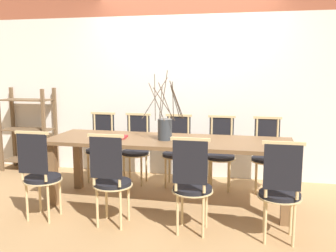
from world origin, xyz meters
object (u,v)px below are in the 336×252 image
Objects in this scene: dining_table at (168,148)px; vase_centerpiece at (165,128)px; chair_far_center at (177,148)px; book_stack at (116,137)px; shelving_rack at (28,130)px; chair_near_center at (192,183)px.

vase_centerpiece reaches higher than dining_table.
dining_table is 2.91× the size of chair_far_center.
chair_far_center is 3.47× the size of book_stack.
vase_centerpiece is at bearing 90.74° from chair_far_center.
shelving_rack is (-1.77, 1.01, -0.14)m from book_stack.
shelving_rack is (-2.76, 1.68, 0.12)m from chair_near_center.
book_stack is 0.22× the size of shelving_rack.
chair_near_center is 0.88m from vase_centerpiece.
vase_centerpiece reaches higher than shelving_rack.
vase_centerpiece is at bearing -23.33° from shelving_rack.
dining_table is at bearing 118.11° from chair_near_center.
vase_centerpiece is 0.59m from book_stack.
chair_near_center is (0.38, -0.71, -0.16)m from dining_table.
vase_centerpiece reaches higher than chair_far_center.
vase_centerpiece is 0.61× the size of shelving_rack.
chair_far_center is 0.85m from vase_centerpiece.
shelving_rack is (-2.38, 0.97, -0.04)m from dining_table.
chair_near_center reaches higher than book_stack.
shelving_rack is at bearing 157.78° from dining_table.
dining_table is 10.11× the size of book_stack.
chair_far_center is 1.23× the size of vase_centerpiece.
vase_centerpiece is at bearing 121.23° from chair_near_center.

